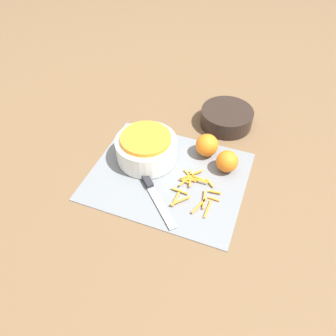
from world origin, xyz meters
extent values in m
plane|color=brown|center=(0.00, 0.00, 0.00)|extent=(4.00, 4.00, 0.00)
cube|color=slate|center=(0.00, 0.00, 0.00)|extent=(0.46, 0.37, 0.01)
cylinder|color=silver|center=(-0.09, 0.05, 0.04)|extent=(0.19, 0.19, 0.07)
cylinder|color=orange|center=(-0.09, 0.05, 0.08)|extent=(0.15, 0.15, 0.02)
cylinder|color=black|center=(0.10, 0.31, 0.03)|extent=(0.18, 0.18, 0.06)
cube|color=#232328|center=(-0.07, -0.03, 0.01)|extent=(0.09, 0.09, 0.02)
cube|color=#B2B2B7|center=(0.03, -0.12, 0.01)|extent=(0.12, 0.12, 0.00)
sphere|color=orange|center=(0.08, 0.13, 0.04)|extent=(0.07, 0.07, 0.07)
sphere|color=orange|center=(0.16, 0.09, 0.04)|extent=(0.07, 0.07, 0.07)
cube|color=orange|center=(0.06, 0.02, 0.01)|extent=(0.05, 0.04, 0.00)
cube|color=orange|center=(0.07, 0.02, 0.01)|extent=(0.05, 0.05, 0.00)
cube|color=orange|center=(0.07, 0.01, 0.01)|extent=(0.02, 0.07, 0.00)
cube|color=orange|center=(0.07, 0.00, 0.01)|extent=(0.05, 0.02, 0.00)
cube|color=orange|center=(0.07, -0.08, 0.01)|extent=(0.05, 0.05, 0.00)
cube|color=orange|center=(0.12, -0.08, 0.01)|extent=(0.03, 0.06, 0.00)
cube|color=orange|center=(0.05, -0.08, 0.01)|extent=(0.01, 0.05, 0.00)
cube|color=orange|center=(0.13, 0.01, 0.01)|extent=(0.03, 0.03, 0.00)
cube|color=orange|center=(0.05, -0.05, 0.01)|extent=(0.05, 0.01, 0.00)
cube|color=orange|center=(0.10, 0.01, 0.01)|extent=(0.05, 0.01, 0.00)
cube|color=orange|center=(0.13, -0.05, 0.01)|extent=(0.02, 0.07, 0.00)
cube|color=orange|center=(0.06, -0.01, 0.01)|extent=(0.03, 0.01, 0.00)
cube|color=orange|center=(0.09, 0.02, 0.01)|extent=(0.05, 0.01, 0.00)
cube|color=orange|center=(0.15, -0.02, 0.01)|extent=(0.04, 0.01, 0.00)
cube|color=orange|center=(0.15, -0.08, 0.01)|extent=(0.01, 0.06, 0.00)
cube|color=orange|center=(0.15, -0.04, 0.01)|extent=(0.03, 0.01, 0.00)
cube|color=orange|center=(0.06, -0.01, 0.01)|extent=(0.02, 0.05, 0.00)
camera|label=1|loc=(0.24, -0.62, 0.73)|focal=35.00mm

